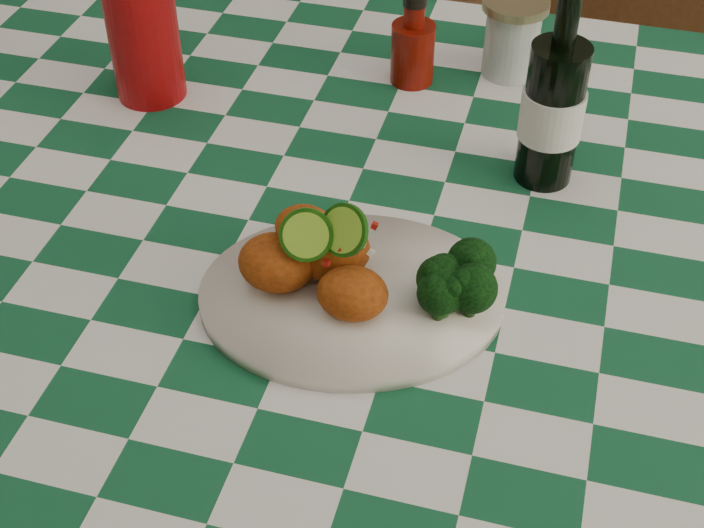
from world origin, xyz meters
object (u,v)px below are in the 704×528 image
(fried_chicken_pile, at_px, (331,252))
(mason_jar, at_px, (512,37))
(plate, at_px, (352,296))
(red_tumbler, at_px, (144,40))
(dining_table, at_px, (350,412))
(ketchup_bottle, at_px, (413,38))
(beer_bottle, at_px, (556,89))
(wooden_chair_right, at_px, (629,101))
(wooden_chair_left, at_px, (257,64))

(fried_chicken_pile, distance_m, mason_jar, 0.51)
(plate, height_order, red_tumbler, red_tumbler)
(dining_table, height_order, fried_chicken_pile, fried_chicken_pile)
(fried_chicken_pile, xyz_separation_m, red_tumbler, (-0.35, 0.32, 0.01))
(ketchup_bottle, relative_size, beer_bottle, 0.52)
(plate, bearing_deg, red_tumbler, 139.08)
(ketchup_bottle, bearing_deg, red_tumbler, -159.26)
(fried_chicken_pile, bearing_deg, red_tumbler, 137.35)
(plate, bearing_deg, mason_jar, 79.85)
(ketchup_bottle, xyz_separation_m, mason_jar, (0.13, 0.06, -0.01))
(fried_chicken_pile, distance_m, beer_bottle, 0.34)
(dining_table, height_order, plate, plate)
(plate, relative_size, ketchup_bottle, 2.48)
(ketchup_bottle, xyz_separation_m, wooden_chair_right, (0.32, 0.49, -0.35))
(wooden_chair_left, bearing_deg, plate, -41.11)
(dining_table, relative_size, mason_jar, 15.15)
(dining_table, relative_size, beer_bottle, 6.72)
(red_tumbler, distance_m, wooden_chair_left, 0.65)
(plate, relative_size, red_tumbler, 1.98)
(ketchup_bottle, distance_m, mason_jar, 0.14)
(dining_table, height_order, beer_bottle, beer_bottle)
(fried_chicken_pile, height_order, wooden_chair_right, wooden_chair_right)
(dining_table, xyz_separation_m, fried_chicken_pile, (0.03, -0.16, 0.46))
(ketchup_bottle, bearing_deg, wooden_chair_left, 133.30)
(red_tumbler, xyz_separation_m, mason_jar, (0.46, 0.18, -0.03))
(beer_bottle, bearing_deg, fried_chicken_pile, -124.37)
(ketchup_bottle, relative_size, mason_jar, 1.18)
(fried_chicken_pile, relative_size, beer_bottle, 0.62)
(dining_table, bearing_deg, red_tumbler, 154.21)
(mason_jar, distance_m, wooden_chair_right, 0.58)
(beer_bottle, bearing_deg, dining_table, -153.06)
(red_tumbler, height_order, beer_bottle, beer_bottle)
(plate, relative_size, beer_bottle, 1.29)
(plate, xyz_separation_m, beer_bottle, (0.16, 0.27, 0.11))
(fried_chicken_pile, xyz_separation_m, ketchup_bottle, (-0.01, 0.44, -0.00))
(mason_jar, bearing_deg, beer_bottle, -71.54)
(red_tumbler, distance_m, wooden_chair_right, 0.96)
(ketchup_bottle, xyz_separation_m, wooden_chair_left, (-0.39, 0.41, -0.34))
(dining_table, xyz_separation_m, mason_jar, (0.14, 0.33, 0.45))
(beer_bottle, relative_size, wooden_chair_left, 0.24)
(dining_table, height_order, wooden_chair_right, wooden_chair_right)
(plate, bearing_deg, wooden_chair_left, 116.47)
(mason_jar, bearing_deg, dining_table, -112.39)
(plate, bearing_deg, dining_table, 106.46)
(red_tumbler, distance_m, ketchup_bottle, 0.35)
(plate, height_order, beer_bottle, beer_bottle)
(dining_table, relative_size, wooden_chair_left, 1.62)
(plate, bearing_deg, beer_bottle, 58.85)
(ketchup_bottle, height_order, wooden_chair_left, wooden_chair_left)
(red_tumbler, xyz_separation_m, wooden_chair_left, (-0.06, 0.54, -0.35))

